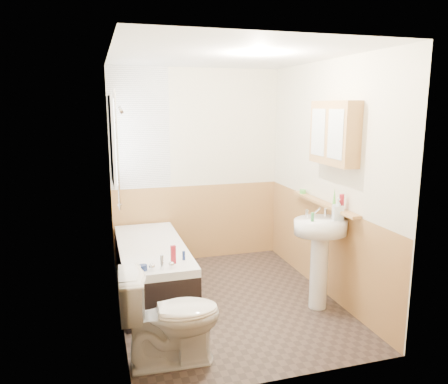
% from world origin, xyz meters
% --- Properties ---
extents(floor, '(2.80, 2.80, 0.00)m').
position_xyz_m(floor, '(0.00, 0.00, 0.00)').
color(floor, '#2E2421').
rests_on(floor, ground).
extents(ceiling, '(2.80, 2.80, 0.00)m').
position_xyz_m(ceiling, '(0.00, 0.00, 2.50)').
color(ceiling, white).
rests_on(ceiling, ground).
extents(wall_back, '(2.20, 0.02, 2.50)m').
position_xyz_m(wall_back, '(0.00, 1.41, 1.25)').
color(wall_back, '#ECE3C3').
rests_on(wall_back, ground).
extents(wall_front, '(2.20, 0.02, 2.50)m').
position_xyz_m(wall_front, '(0.00, -1.41, 1.25)').
color(wall_front, '#ECE3C3').
rests_on(wall_front, ground).
extents(wall_left, '(0.02, 2.80, 2.50)m').
position_xyz_m(wall_left, '(-1.11, 0.00, 1.25)').
color(wall_left, '#ECE3C3').
rests_on(wall_left, ground).
extents(wall_right, '(0.02, 2.80, 2.50)m').
position_xyz_m(wall_right, '(1.11, 0.00, 1.25)').
color(wall_right, '#ECE3C3').
rests_on(wall_right, ground).
extents(wainscot_right, '(0.01, 2.80, 1.00)m').
position_xyz_m(wainscot_right, '(1.09, 0.00, 0.50)').
color(wainscot_right, '#B9874B').
rests_on(wainscot_right, wall_right).
extents(wainscot_front, '(2.20, 0.01, 1.00)m').
position_xyz_m(wainscot_front, '(0.00, -1.39, 0.50)').
color(wainscot_front, '#B9874B').
rests_on(wainscot_front, wall_front).
extents(wainscot_back, '(2.20, 0.01, 1.00)m').
position_xyz_m(wainscot_back, '(0.00, 1.39, 0.50)').
color(wainscot_back, '#B9874B').
rests_on(wainscot_back, wall_back).
extents(tile_cladding_left, '(0.01, 2.80, 2.50)m').
position_xyz_m(tile_cladding_left, '(-1.09, 0.00, 1.25)').
color(tile_cladding_left, white).
rests_on(tile_cladding_left, wall_left).
extents(tile_return_back, '(0.75, 0.01, 1.50)m').
position_xyz_m(tile_return_back, '(-0.73, 1.39, 1.75)').
color(tile_return_back, white).
rests_on(tile_return_back, wall_back).
extents(window, '(0.03, 0.79, 0.99)m').
position_xyz_m(window, '(-1.06, 0.95, 1.65)').
color(window, white).
rests_on(window, wall_left).
extents(bathtub, '(0.70, 1.74, 0.68)m').
position_xyz_m(bathtub, '(-0.73, 0.48, 0.28)').
color(bathtub, black).
rests_on(bathtub, floor).
extents(shower_riser, '(0.11, 0.08, 1.21)m').
position_xyz_m(shower_riser, '(-1.04, 0.38, 1.69)').
color(shower_riser, silver).
rests_on(shower_riser, wall_left).
extents(toilet, '(0.82, 0.48, 0.78)m').
position_xyz_m(toilet, '(-0.76, -0.93, 0.39)').
color(toilet, white).
rests_on(toilet, floor).
extents(sink, '(0.54, 0.44, 1.04)m').
position_xyz_m(sink, '(0.84, -0.39, 0.66)').
color(sink, white).
rests_on(sink, floor).
extents(pine_shelf, '(0.10, 1.26, 0.03)m').
position_xyz_m(pine_shelf, '(1.04, -0.07, 1.01)').
color(pine_shelf, '#B9874B').
rests_on(pine_shelf, wall_right).
extents(medicine_cabinet, '(0.18, 0.69, 0.63)m').
position_xyz_m(medicine_cabinet, '(1.01, -0.26, 1.77)').
color(medicine_cabinet, '#B9874B').
rests_on(medicine_cabinet, wall_right).
extents(foam_can, '(0.06, 0.06, 0.16)m').
position_xyz_m(foam_can, '(1.04, -0.42, 1.10)').
color(foam_can, maroon).
rests_on(foam_can, pine_shelf).
extents(green_bottle, '(0.04, 0.04, 0.20)m').
position_xyz_m(green_bottle, '(1.04, -0.28, 1.12)').
color(green_bottle, '#59C647').
rests_on(green_bottle, pine_shelf).
extents(black_jar, '(0.09, 0.09, 0.05)m').
position_xyz_m(black_jar, '(1.04, 0.42, 1.05)').
color(black_jar, '#59C647').
rests_on(black_jar, pine_shelf).
extents(soap_bottle, '(0.15, 0.23, 0.10)m').
position_xyz_m(soap_bottle, '(0.99, -0.44, 0.98)').
color(soap_bottle, silver).
rests_on(soap_bottle, sink).
extents(clear_bottle, '(0.04, 0.04, 0.09)m').
position_xyz_m(clear_bottle, '(0.72, -0.43, 0.97)').
color(clear_bottle, '#388447').
rests_on(clear_bottle, sink).
extents(blue_gel, '(0.05, 0.03, 0.18)m').
position_xyz_m(blue_gel, '(-0.60, -0.17, 0.63)').
color(blue_gel, maroon).
rests_on(blue_gel, bathtub).
extents(cream_jar, '(0.09, 0.09, 0.05)m').
position_xyz_m(cream_jar, '(-0.90, -0.26, 0.57)').
color(cream_jar, navy).
rests_on(cream_jar, bathtub).
extents(orange_bottle, '(0.04, 0.04, 0.09)m').
position_xyz_m(orange_bottle, '(-0.49, -0.10, 0.59)').
color(orange_bottle, navy).
rests_on(orange_bottle, bathtub).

